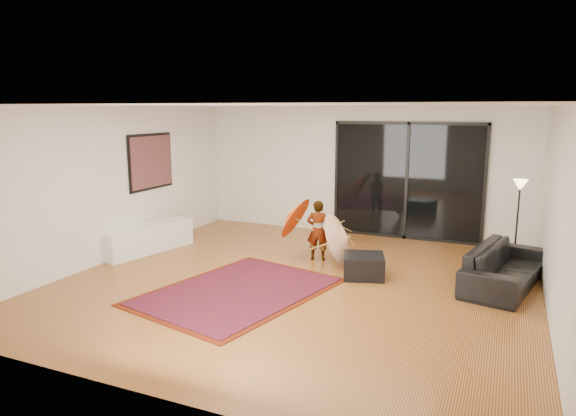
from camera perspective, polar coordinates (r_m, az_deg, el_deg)
The scene contains 17 objects.
floor at distance 8.05m, azimuth 0.97°, elevation -8.29°, with size 7.00×7.00×0.00m, color #AC712F.
ceiling at distance 7.60m, azimuth 1.03°, elevation 11.31°, with size 7.00×7.00×0.00m, color white.
wall_back at distance 10.99m, azimuth 7.99°, elevation 4.05°, with size 7.00×7.00×0.00m, color silver.
wall_front at distance 4.74m, azimuth -15.42°, elevation -5.42°, with size 7.00×7.00×0.00m, color silver.
wall_left at distance 9.59m, azimuth -18.74°, elevation 2.57°, with size 7.00×7.00×0.00m, color silver.
wall_right at distance 7.17m, azimuth 27.82°, elevation -0.80°, with size 7.00×7.00×0.00m, color silver.
sliding_door at distance 10.76m, azimuth 13.07°, elevation 2.92°, with size 3.06×0.07×2.40m.
painting at distance 10.29m, azimuth -14.97°, elevation 5.00°, with size 0.04×1.28×1.08m.
media_console at distance 10.02m, azimuth -15.32°, elevation -3.27°, with size 0.46×1.86×0.52m, color white.
speaker at distance 10.06m, azimuth -15.19°, elevation -3.71°, with size 0.30×0.30×0.34m, color #424244.
persian_rug at distance 7.69m, azimuth -5.56°, elevation -9.20°, with size 2.68×3.29×0.02m.
sofa at distance 8.48m, azimuth 22.94°, elevation -6.01°, with size 2.09×0.82×0.61m, color black.
ottoman at distance 8.35m, azimuth 8.40°, elevation -6.38°, with size 0.63×0.63×0.36m, color black.
floor_lamp at distance 9.86m, azimuth 24.31°, elevation 1.14°, with size 0.25×0.25×1.44m.
child at distance 9.10m, azimuth 3.33°, elevation -2.49°, with size 0.39×0.26×1.08m, color #999999.
parasol_orange at distance 9.21m, azimuth 0.02°, elevation -1.07°, with size 0.56×0.82×0.87m.
parasol_white at distance 8.78m, azimuth 6.67°, elevation -3.27°, with size 0.55×0.95×0.97m.
Camera 1 is at (2.89, -7.02, 2.66)m, focal length 32.00 mm.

